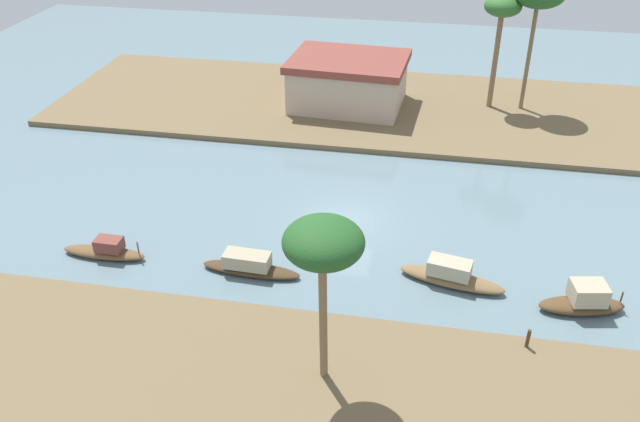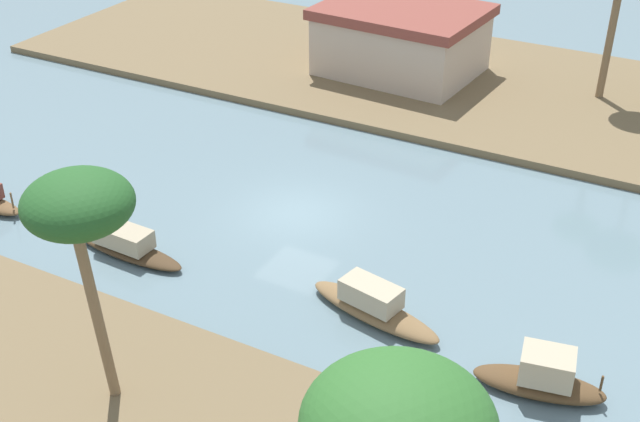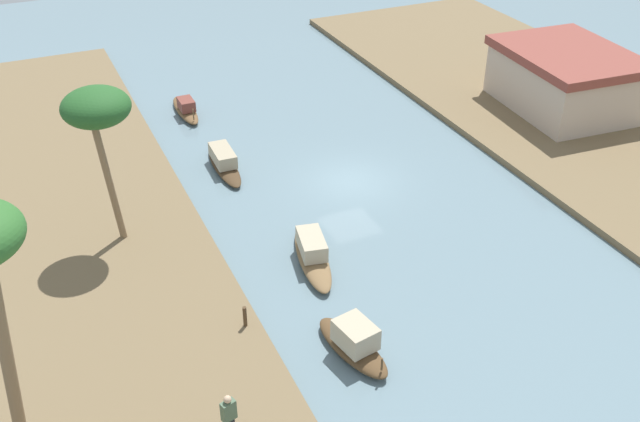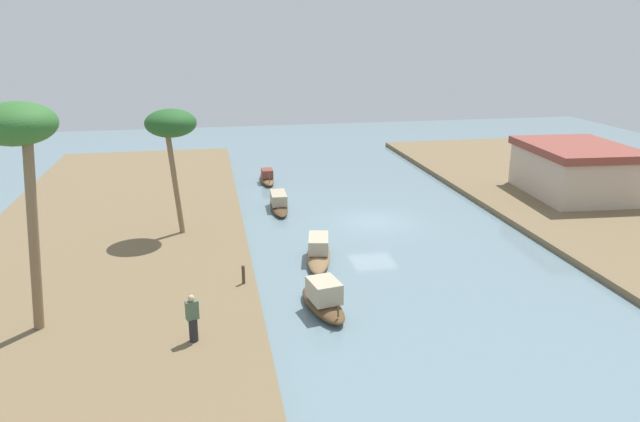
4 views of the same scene
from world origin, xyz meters
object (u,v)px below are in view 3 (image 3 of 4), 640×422
object	(u,v)px
sampan_upstream_small	(354,343)
sampan_open_hull	(186,109)
palm_tree_left_near	(96,110)
riverside_building	(566,79)
sampan_with_tall_canopy	(224,162)
person_on_near_bank	(229,419)
sampan_with_red_awning	(312,253)
mooring_post	(245,316)

from	to	relation	value
sampan_upstream_small	sampan_open_hull	bearing A→B (deg)	169.49
palm_tree_left_near	riverside_building	xyz separation A→B (m)	(-2.83, 25.23, -4.07)
sampan_with_tall_canopy	sampan_upstream_small	bearing A→B (deg)	2.12
sampan_open_hull	person_on_near_bank	size ratio (longest dim) A/B	2.26
sampan_with_tall_canopy	sampan_upstream_small	distance (m)	14.18
palm_tree_left_near	riverside_building	world-z (taller)	palm_tree_left_near
sampan_with_red_awning	person_on_near_bank	world-z (taller)	person_on_near_bank
sampan_open_hull	sampan_with_red_awning	distance (m)	15.70
person_on_near_bank	mooring_post	size ratio (longest dim) A/B	2.16
palm_tree_left_near	sampan_with_tall_canopy	bearing A→B (deg)	126.53
person_on_near_bank	sampan_upstream_small	bearing A→B (deg)	-175.43
mooring_post	person_on_near_bank	bearing A→B (deg)	-24.16
sampan_with_red_awning	palm_tree_left_near	distance (m)	9.88
sampan_with_red_awning	sampan_open_hull	bearing A→B (deg)	-165.38
sampan_with_red_awning	mooring_post	xyz separation A→B (m)	(2.86, -3.82, 0.32)
sampan_with_tall_canopy	sampan_upstream_small	xyz separation A→B (m)	(14.18, 0.01, 0.11)
sampan_open_hull	person_on_near_bank	distance (m)	23.62
sampan_with_red_awning	palm_tree_left_near	xyz separation A→B (m)	(-4.41, -6.78, 5.66)
sampan_upstream_small	riverside_building	xyz separation A→B (m)	(-12.62, 19.28, 1.51)
sampan_open_hull	sampan_upstream_small	world-z (taller)	sampan_upstream_small
sampan_with_red_awning	riverside_building	xyz separation A→B (m)	(-7.25, 18.45, 1.59)
mooring_post	palm_tree_left_near	distance (m)	9.50
mooring_post	riverside_building	size ratio (longest dim) A/B	0.10
sampan_open_hull	riverside_building	world-z (taller)	riverside_building
sampan_with_red_awning	sampan_upstream_small	xyz separation A→B (m)	(5.37, -0.83, 0.08)
sampan_open_hull	riverside_building	size ratio (longest dim) A/B	0.49
riverside_building	sampan_with_tall_canopy	bearing A→B (deg)	-90.72
palm_tree_left_near	person_on_near_bank	bearing A→B (deg)	4.51
sampan_open_hull	riverside_building	distance (m)	21.14
sampan_with_red_awning	sampan_with_tall_canopy	bearing A→B (deg)	-163.03
sampan_with_red_awning	sampan_upstream_small	bearing A→B (deg)	2.64
sampan_open_hull	mooring_post	distance (m)	18.78
sampan_with_tall_canopy	riverside_building	distance (m)	19.43
sampan_upstream_small	sampan_with_tall_canopy	bearing A→B (deg)	169.47
palm_tree_left_near	riverside_building	bearing A→B (deg)	96.41
person_on_near_bank	sampan_with_red_awning	bearing A→B (deg)	-145.78
sampan_open_hull	sampan_with_red_awning	bearing A→B (deg)	2.90
person_on_near_bank	riverside_building	distance (m)	28.39
sampan_with_tall_canopy	mooring_post	xyz separation A→B (m)	(11.67, -2.97, 0.35)
person_on_near_bank	palm_tree_left_near	xyz separation A→B (m)	(-11.81, -0.93, 4.91)
sampan_with_tall_canopy	mooring_post	world-z (taller)	mooring_post
sampan_with_tall_canopy	riverside_building	size ratio (longest dim) A/B	0.56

